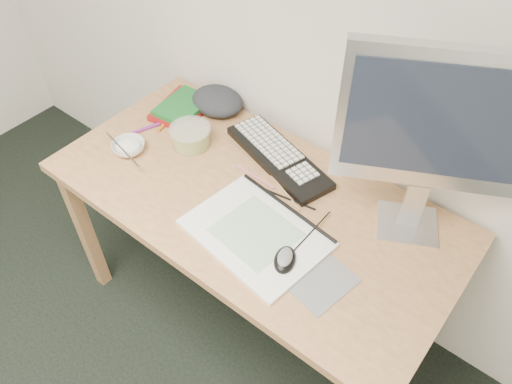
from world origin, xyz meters
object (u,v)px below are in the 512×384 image
Objects in this scene: keyboard at (279,157)px; rice_bowl at (129,147)px; desk at (252,213)px; sketchpad at (256,233)px; monitor at (439,128)px.

keyboard is 0.55m from rice_bowl.
rice_bowl is (-0.45, -0.30, 0.01)m from keyboard.
sketchpad is at bearing -46.81° from desk.
sketchpad is at bearing -47.63° from keyboard.
monitor reaches higher than sketchpad.
keyboard reaches higher than sketchpad.
rice_bowl is at bearing -174.25° from sketchpad.
keyboard is at bearing 122.56° from sketchpad.
rice_bowl is at bearing -129.27° from keyboard.
keyboard is 0.73× the size of monitor.
monitor reaches higher than rice_bowl.
desk is 0.69m from monitor.
keyboard is 0.63m from monitor.
keyboard is (-0.04, 0.20, 0.10)m from desk.
keyboard is at bearing 153.74° from monitor.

